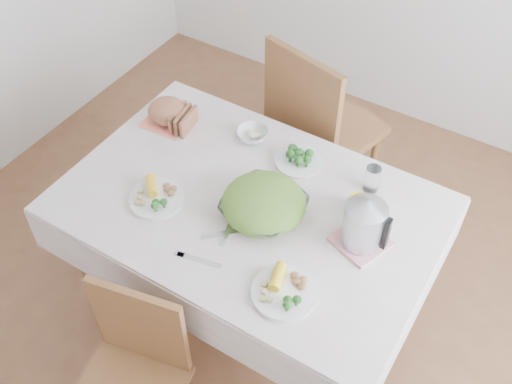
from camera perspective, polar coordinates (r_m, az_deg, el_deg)
The scene contains 18 objects.
floor at distance 3.02m, azimuth -0.53°, elevation -10.80°, with size 3.60×3.60×0.00m, color brown.
dining_table at distance 2.71m, azimuth -0.59°, elevation -6.55°, with size 1.40×0.90×0.75m, color brown.
tablecloth at distance 2.42m, azimuth -0.65°, elevation -1.15°, with size 1.50×1.00×0.01m, color beige.
chair_far at distance 3.17m, azimuth 6.67°, elevation 5.34°, with size 0.48×0.48×1.06m, color brown.
salad_bowl at distance 2.34m, azimuth 0.74°, elevation -1.52°, with size 0.31×0.31×0.08m, color white.
dinner_plate_left at distance 2.44m, azimuth -9.43°, elevation -0.62°, with size 0.23×0.23×0.02m, color white.
dinner_plate_right at distance 2.14m, azimuth 2.73°, elevation -9.54°, with size 0.24×0.24×0.02m, color white.
broccoli_plate at distance 2.57m, azimuth 4.09°, elevation 2.95°, with size 0.21×0.21×0.02m, color beige.
napkin at distance 2.81m, azimuth -8.33°, elevation 6.77°, with size 0.20×0.20×0.00m, color #FF7A5E.
bread_loaf at distance 2.77m, azimuth -8.45°, elevation 7.66°, with size 0.18×0.17×0.11m, color brown.
fruit_bowl at distance 2.67m, azimuth -0.34°, elevation 5.51°, with size 0.14×0.14×0.04m, color white.
yellow_mug at distance 2.38m, azimuth 9.79°, elevation -1.32°, with size 0.10×0.10×0.08m, color yellow.
glass_tumbler at distance 2.46m, azimuth 11.02°, elevation 1.34°, with size 0.06×0.06×0.12m, color white.
pink_tray at distance 2.31m, azimuth 9.93°, elevation -4.63°, with size 0.18×0.18×0.01m, color pink.
electric_kettle at distance 2.22m, azimuth 10.29°, elevation -2.81°, with size 0.16×0.16×0.22m, color #B2B5BA.
fork_left at distance 2.32m, azimuth -2.57°, elevation -3.46°, with size 0.02×0.18×0.00m, color silver.
fork_right at distance 2.31m, azimuth -2.97°, elevation -3.92°, with size 0.02×0.19×0.00m, color silver.
knife at distance 2.24m, azimuth -5.45°, elevation -6.46°, with size 0.02×0.18×0.00m, color silver.
Camera 1 is at (0.87, -1.36, 2.55)m, focal length 42.00 mm.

